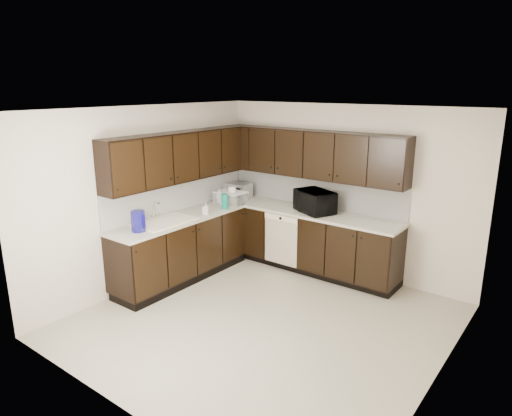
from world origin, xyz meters
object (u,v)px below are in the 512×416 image
(microwave, at_px, (314,202))
(toaster_oven, at_px, (238,190))
(sink, at_px, (164,226))
(storage_bin, at_px, (231,197))
(blue_pitcher, at_px, (138,221))

(microwave, distance_m, toaster_oven, 1.45)
(sink, distance_m, microwave, 2.19)
(sink, bearing_deg, storage_bin, 88.09)
(toaster_oven, distance_m, blue_pitcher, 2.16)
(blue_pitcher, bearing_deg, microwave, 64.73)
(toaster_oven, relative_size, storage_bin, 0.88)
(toaster_oven, bearing_deg, sink, -94.35)
(microwave, relative_size, storage_bin, 1.31)
(blue_pitcher, bearing_deg, toaster_oven, 99.66)
(microwave, bearing_deg, sink, -105.42)
(sink, relative_size, microwave, 1.40)
(storage_bin, bearing_deg, microwave, 13.50)
(microwave, xyz_separation_m, blue_pitcher, (-1.34, -2.15, -0.03))
(sink, height_order, storage_bin, sink)
(blue_pitcher, bearing_deg, storage_bin, 96.62)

